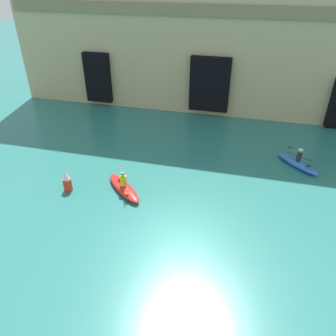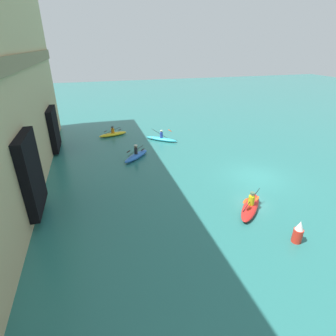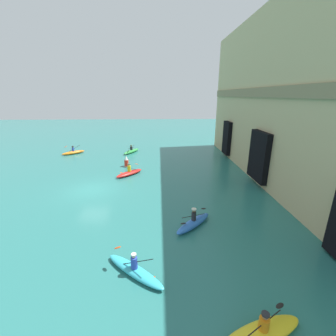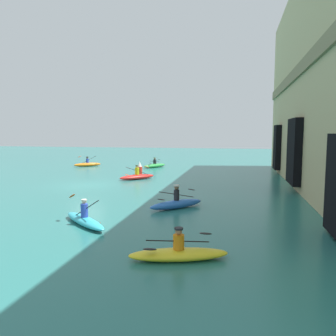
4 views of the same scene
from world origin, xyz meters
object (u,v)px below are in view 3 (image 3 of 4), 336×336
kayak_green (131,151)px  kayak_blue (193,222)px  marker_buoy (126,161)px  kayak_orange (73,152)px  kayak_cyan (135,270)px  kayak_red (129,173)px  kayak_yellow (263,332)px

kayak_green → kayak_blue: bearing=-133.9°
kayak_blue → marker_buoy: marker_buoy is taller
kayak_orange → marker_buoy: kayak_orange is taller
kayak_orange → kayak_blue: kayak_orange is taller
kayak_orange → kayak_cyan: bearing=-105.6°
kayak_cyan → kayak_blue: (-3.84, 3.28, 0.04)m
marker_buoy → kayak_orange: bearing=-126.1°
kayak_orange → kayak_red: bearing=-86.6°
kayak_red → marker_buoy: (-3.08, -0.71, 0.32)m
kayak_orange → kayak_blue: bearing=-94.2°
kayak_yellow → kayak_green: (-25.92, -7.39, 0.04)m
kayak_blue → kayak_cyan: bearing=4.5°
kayak_cyan → kayak_orange: kayak_cyan is taller
kayak_yellow → kayak_orange: kayak_orange is taller
kayak_green → kayak_cyan: size_ratio=1.11×
marker_buoy → kayak_blue: bearing=24.8°
marker_buoy → kayak_cyan: bearing=8.9°
kayak_yellow → kayak_cyan: size_ratio=1.05×
kayak_green → kayak_cyan: 23.10m
kayak_red → kayak_cyan: (13.52, 1.89, -0.04)m
kayak_green → kayak_orange: (0.39, -8.00, -0.01)m
kayak_green → kayak_blue: 20.03m
kayak_red → kayak_blue: kayak_blue is taller
kayak_yellow → kayak_cyan: 5.50m
kayak_green → marker_buoy: (6.33, 0.16, 0.32)m
kayak_green → marker_buoy: bearing=-150.0°
kayak_green → kayak_orange: bearing=121.3°
kayak_orange → marker_buoy: bearing=-77.2°
kayak_red → kayak_yellow: bearing=-115.5°
kayak_yellow → kayak_blue: 6.96m
kayak_red → kayak_cyan: bearing=-129.1°
kayak_cyan → kayak_orange: size_ratio=1.08×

